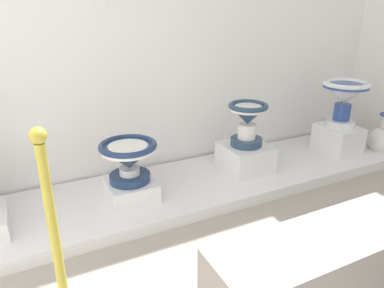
{
  "coord_description": "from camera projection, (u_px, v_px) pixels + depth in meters",
  "views": [
    {
      "loc": [
        1.03,
        -0.12,
        1.37
      ],
      "look_at": [
        2.15,
        2.14,
        0.4
      ],
      "focal_mm": 33.61,
      "sensor_mm": 36.0,
      "label": 1
    }
  ],
  "objects": [
    {
      "name": "display_platform",
      "position": [
        192.0,
        186.0,
        2.83
      ],
      "size": [
        3.88,
        0.82,
        0.09
      ],
      "primitive_type": "cube",
      "color": "white",
      "rests_on": "ground_plane"
    },
    {
      "name": "plinth_block_tall_cobalt",
      "position": [
        131.0,
        189.0,
        2.56
      ],
      "size": [
        0.33,
        0.35,
        0.13
      ],
      "primitive_type": "cube",
      "color": "white",
      "rests_on": "display_platform"
    },
    {
      "name": "antique_toilet_tall_cobalt",
      "position": [
        129.0,
        157.0,
        2.46
      ],
      "size": [
        0.4,
        0.4,
        0.29
      ],
      "color": "navy",
      "rests_on": "plinth_block_tall_cobalt"
    },
    {
      "name": "plinth_block_rightmost",
      "position": [
        245.0,
        157.0,
        2.99
      ],
      "size": [
        0.36,
        0.39,
        0.21
      ],
      "primitive_type": "cube",
      "color": "white",
      "rests_on": "display_platform"
    },
    {
      "name": "antique_toilet_rightmost",
      "position": [
        248.0,
        119.0,
        2.87
      ],
      "size": [
        0.32,
        0.32,
        0.35
      ],
      "color": "navy",
      "rests_on": "plinth_block_rightmost"
    },
    {
      "name": "plinth_block_central_ornate",
      "position": [
        338.0,
        139.0,
        3.33
      ],
      "size": [
        0.31,
        0.37,
        0.25
      ],
      "primitive_type": "cube",
      "color": "white",
      "rests_on": "display_platform"
    },
    {
      "name": "antique_toilet_central_ornate",
      "position": [
        345.0,
        95.0,
        3.18
      ],
      "size": [
        0.4,
        0.4,
        0.41
      ],
      "color": "white",
      "rests_on": "plinth_block_central_ornate"
    },
    {
      "name": "info_placard_second",
      "position": [
        99.0,
        0.0,
        2.48
      ],
      "size": [
        0.1,
        0.01,
        0.11
      ],
      "color": "white"
    },
    {
      "name": "decorative_vase_companion",
      "position": [
        383.0,
        139.0,
        3.44
      ],
      "size": [
        0.3,
        0.3,
        0.43
      ],
      "color": "#2C3E97",
      "rests_on": "ground_plane"
    },
    {
      "name": "stanchion_post_near_left",
      "position": [
        62.0,
        283.0,
        1.5
      ],
      "size": [
        0.25,
        0.25,
        0.98
      ],
      "color": "gold",
      "rests_on": "ground_plane"
    },
    {
      "name": "museum_bench",
      "position": [
        333.0,
        266.0,
        1.73
      ],
      "size": [
        1.29,
        0.36,
        0.4
      ],
      "primitive_type": "cube",
      "color": "gray",
      "rests_on": "ground_plane"
    }
  ]
}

